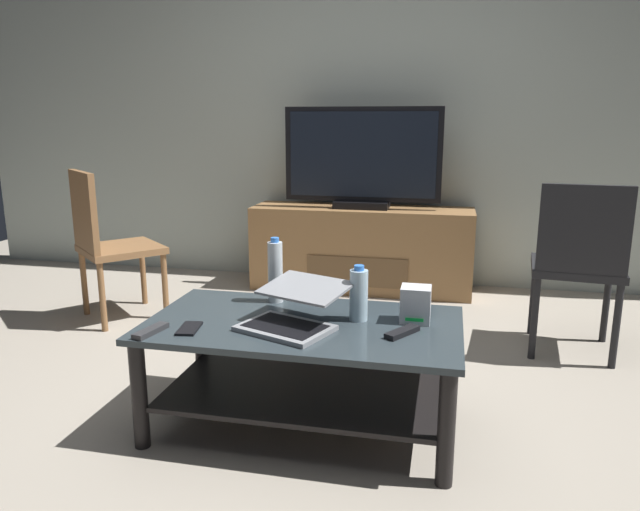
{
  "coord_description": "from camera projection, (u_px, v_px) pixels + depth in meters",
  "views": [
    {
      "loc": [
        0.6,
        -2.29,
        1.21
      ],
      "look_at": [
        0.03,
        0.32,
        0.59
      ],
      "focal_mm": 33.04,
      "sensor_mm": 36.0,
      "label": 1
    }
  ],
  "objects": [
    {
      "name": "water_bottle_far",
      "position": [
        359.0,
        295.0,
        2.29
      ],
      "size": [
        0.07,
        0.07,
        0.22
      ],
      "color": "silver",
      "rests_on": "coffee_table"
    },
    {
      "name": "laptop",
      "position": [
        294.0,
        311.0,
        2.23
      ],
      "size": [
        0.44,
        0.46,
        0.16
      ],
      "color": "gray",
      "rests_on": "coffee_table"
    },
    {
      "name": "coffee_table",
      "position": [
        303.0,
        355.0,
        2.32
      ],
      "size": [
        1.22,
        0.66,
        0.44
      ],
      "color": "#2D383D",
      "rests_on": "ground"
    },
    {
      "name": "router_box",
      "position": [
        416.0,
        304.0,
        2.28
      ],
      "size": [
        0.11,
        0.11,
        0.14
      ],
      "color": "silver",
      "rests_on": "coffee_table"
    },
    {
      "name": "media_cabinet",
      "position": [
        362.0,
        249.0,
        4.26
      ],
      "size": [
        1.57,
        0.43,
        0.6
      ],
      "color": "olive",
      "rests_on": "ground"
    },
    {
      "name": "water_bottle_near",
      "position": [
        275.0,
        271.0,
        2.52
      ],
      "size": [
        0.06,
        0.06,
        0.28
      ],
      "color": "silver",
      "rests_on": "coffee_table"
    },
    {
      "name": "cell_phone",
      "position": [
        189.0,
        328.0,
        2.2
      ],
      "size": [
        0.09,
        0.15,
        0.01
      ],
      "primitive_type": "cube",
      "rotation": [
        0.0,
        0.0,
        0.16
      ],
      "color": "black",
      "rests_on": "coffee_table"
    },
    {
      "name": "soundbar_remote",
      "position": [
        402.0,
        332.0,
        2.15
      ],
      "size": [
        0.12,
        0.16,
        0.02
      ],
      "primitive_type": "cube",
      "rotation": [
        0.0,
        0.0,
        -0.58
      ],
      "color": "black",
      "rests_on": "coffee_table"
    },
    {
      "name": "dining_chair",
      "position": [
        578.0,
        260.0,
        2.99
      ],
      "size": [
        0.48,
        0.48,
        0.91
      ],
      "color": "black",
      "rests_on": "ground"
    },
    {
      "name": "back_wall",
      "position": [
        370.0,
        93.0,
        4.32
      ],
      "size": [
        6.4,
        0.12,
        2.8
      ],
      "primitive_type": "cube",
      "color": "#A8B2A8",
      "rests_on": "ground"
    },
    {
      "name": "tv_remote",
      "position": [
        151.0,
        331.0,
        2.17
      ],
      "size": [
        0.08,
        0.17,
        0.02
      ],
      "primitive_type": "cube",
      "rotation": [
        0.0,
        0.0,
        -0.2
      ],
      "color": "#2D2D30",
      "rests_on": "coffee_table"
    },
    {
      "name": "side_chair",
      "position": [
        106.0,
        239.0,
        3.55
      ],
      "size": [
        0.62,
        0.62,
        0.92
      ],
      "color": "brown",
      "rests_on": "ground"
    },
    {
      "name": "ground_plane",
      "position": [
        298.0,
        403.0,
        2.58
      ],
      "size": [
        7.68,
        7.68,
        0.0
      ],
      "primitive_type": "plane",
      "color": "#9E9384"
    },
    {
      "name": "television",
      "position": [
        363.0,
        160.0,
        4.09
      ],
      "size": [
        1.1,
        0.2,
        0.7
      ],
      "color": "black",
      "rests_on": "media_cabinet"
    }
  ]
}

